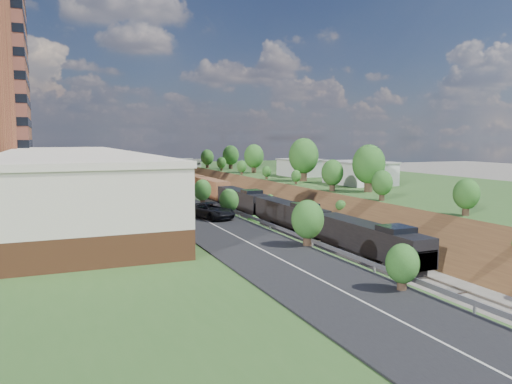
% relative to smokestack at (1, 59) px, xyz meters
% --- Properties ---
extents(ground, '(400.00, 400.00, 0.00)m').
position_rel_smokestack_xyz_m(ground, '(36.00, -56.00, -25.00)').
color(ground, '#6B665B').
rests_on(ground, ground).
extents(platform_left, '(44.00, 180.00, 5.00)m').
position_rel_smokestack_xyz_m(platform_left, '(3.00, 4.00, -22.50)').
color(platform_left, '#365D26').
rests_on(platform_left, ground).
extents(platform_right, '(44.00, 180.00, 5.00)m').
position_rel_smokestack_xyz_m(platform_right, '(69.00, 4.00, -22.50)').
color(platform_right, '#365D26').
rests_on(platform_right, ground).
extents(embankment_left, '(10.00, 180.00, 10.00)m').
position_rel_smokestack_xyz_m(embankment_left, '(25.00, 4.00, -25.00)').
color(embankment_left, brown).
rests_on(embankment_left, ground).
extents(embankment_right, '(10.00, 180.00, 10.00)m').
position_rel_smokestack_xyz_m(embankment_right, '(47.00, 4.00, -25.00)').
color(embankment_right, brown).
rests_on(embankment_right, ground).
extents(rail_left_track, '(1.58, 180.00, 0.18)m').
position_rel_smokestack_xyz_m(rail_left_track, '(33.40, 4.00, -24.91)').
color(rail_left_track, gray).
rests_on(rail_left_track, ground).
extents(rail_right_track, '(1.58, 180.00, 0.18)m').
position_rel_smokestack_xyz_m(rail_right_track, '(38.60, 4.00, -24.91)').
color(rail_right_track, gray).
rests_on(rail_right_track, ground).
extents(road, '(8.00, 180.00, 0.10)m').
position_rel_smokestack_xyz_m(road, '(20.50, 4.00, -19.95)').
color(road, black).
rests_on(road, platform_left).
extents(guardrail, '(0.10, 171.00, 0.70)m').
position_rel_smokestack_xyz_m(guardrail, '(24.60, 3.80, -19.45)').
color(guardrail, '#99999E').
rests_on(guardrail, platform_left).
extents(commercial_building, '(14.30, 62.30, 7.00)m').
position_rel_smokestack_xyz_m(commercial_building, '(8.00, -18.00, -16.49)').
color(commercial_building, brown).
rests_on(commercial_building, platform_left).
extents(smokestack, '(3.20, 3.20, 40.00)m').
position_rel_smokestack_xyz_m(smokestack, '(0.00, 0.00, 0.00)').
color(smokestack, brown).
rests_on(smokestack, platform_left).
extents(overpass, '(24.50, 8.30, 7.40)m').
position_rel_smokestack_xyz_m(overpass, '(36.00, 66.00, -20.08)').
color(overpass, gray).
rests_on(overpass, ground).
extents(white_building_near, '(9.00, 12.00, 4.00)m').
position_rel_smokestack_xyz_m(white_building_near, '(59.50, -4.00, -18.00)').
color(white_building_near, silver).
rests_on(white_building_near, platform_right).
extents(white_building_far, '(8.00, 10.00, 3.60)m').
position_rel_smokestack_xyz_m(white_building_far, '(59.00, 18.00, -18.20)').
color(white_building_far, silver).
rests_on(white_building_far, platform_right).
extents(tree_right_large, '(5.25, 5.25, 7.61)m').
position_rel_smokestack_xyz_m(tree_right_large, '(53.00, -16.00, -15.62)').
color(tree_right_large, '#473323').
rests_on(tree_right_large, platform_right).
extents(tree_left_crest, '(2.45, 2.45, 3.55)m').
position_rel_smokestack_xyz_m(tree_left_crest, '(24.20, -36.00, -17.96)').
color(tree_left_crest, '#473323').
rests_on(tree_left_crest, platform_left).
extents(freight_train, '(3.12, 158.81, 4.65)m').
position_rel_smokestack_xyz_m(freight_train, '(38.60, 36.44, -22.35)').
color(freight_train, black).
rests_on(freight_train, ground).
extents(suv, '(4.61, 6.62, 1.68)m').
position_rel_smokestack_xyz_m(suv, '(21.42, -32.35, -19.06)').
color(suv, black).
rests_on(suv, road).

